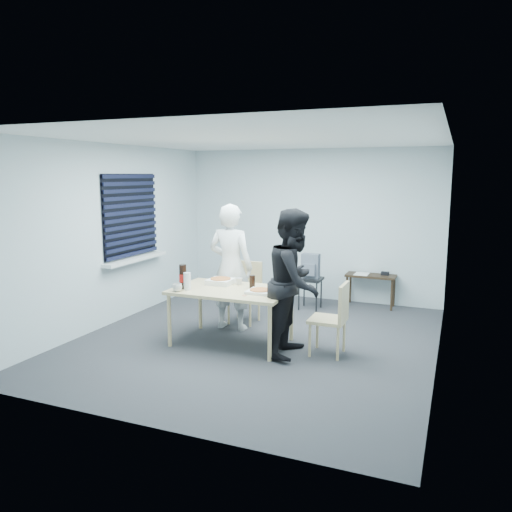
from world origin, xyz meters
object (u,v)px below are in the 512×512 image
at_px(chair_far, 246,287).
at_px(person_white, 231,267).
at_px(backpack, 310,266).
at_px(soda_bottle, 183,277).
at_px(mug_b, 239,281).
at_px(person_black, 294,283).
at_px(chair_right, 335,314).
at_px(dining_table, 231,294).
at_px(stool, 310,285).
at_px(side_table, 371,279).
at_px(mug_a, 177,288).

relative_size(chair_far, person_white, 0.50).
relative_size(backpack, soda_bottle, 1.28).
xyz_separation_m(person_white, backpack, (0.75, 1.41, -0.18)).
bearing_deg(mug_b, person_black, -20.63).
xyz_separation_m(chair_far, mug_b, (0.20, -0.71, 0.25)).
bearing_deg(chair_far, chair_right, -30.60).
distance_m(chair_far, backpack, 1.23).
bearing_deg(dining_table, stool, 76.64).
bearing_deg(stool, side_table, 31.11).
xyz_separation_m(chair_right, person_white, (-1.61, 0.50, 0.37)).
relative_size(stool, soda_bottle, 1.66).
xyz_separation_m(person_black, mug_b, (-0.88, 0.33, -0.12)).
distance_m(person_white, stool, 1.68).
relative_size(stool, backpack, 1.30).
bearing_deg(mug_a, chair_far, 75.42).
height_order(stool, mug_a, mug_a).
bearing_deg(mug_b, side_table, 58.66).
xyz_separation_m(dining_table, side_table, (1.35, 2.53, -0.20)).
distance_m(dining_table, chair_right, 1.34).
bearing_deg(mug_a, mug_b, 49.21).
distance_m(stool, mug_b, 1.82).
bearing_deg(person_black, person_white, 60.96).
xyz_separation_m(chair_right, person_black, (-0.47, -0.13, 0.37)).
bearing_deg(backpack, mug_a, -124.35).
height_order(chair_right, person_white, person_white).
xyz_separation_m(person_white, soda_bottle, (-0.32, -0.77, -0.02)).
bearing_deg(side_table, person_black, -100.85).
relative_size(side_table, mug_a, 6.54).
xyz_separation_m(chair_far, soda_bottle, (-0.37, -1.18, 0.36)).
xyz_separation_m(person_black, side_table, (0.49, 2.58, -0.43)).
bearing_deg(dining_table, side_table, 61.85).
bearing_deg(chair_right, mug_a, -166.87).
distance_m(chair_right, mug_b, 1.38).
xyz_separation_m(dining_table, mug_b, (-0.02, 0.28, 0.11)).
height_order(chair_right, mug_b, chair_right).
bearing_deg(soda_bottle, mug_b, 38.89).
relative_size(chair_far, person_black, 0.50).
height_order(person_black, mug_b, person_black).
distance_m(chair_right, side_table, 2.45).
height_order(person_black, mug_a, person_black).
bearing_deg(chair_right, side_table, 89.42).
bearing_deg(dining_table, person_black, -3.34).
bearing_deg(stool, person_white, -117.95).
relative_size(chair_far, chair_right, 1.00).
relative_size(dining_table, backpack, 3.74).
bearing_deg(chair_far, mug_b, -74.03).
relative_size(dining_table, side_table, 1.83).
distance_m(dining_table, side_table, 2.88).
xyz_separation_m(chair_right, side_table, (0.02, 2.45, -0.06)).
distance_m(chair_right, soda_bottle, 1.98).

